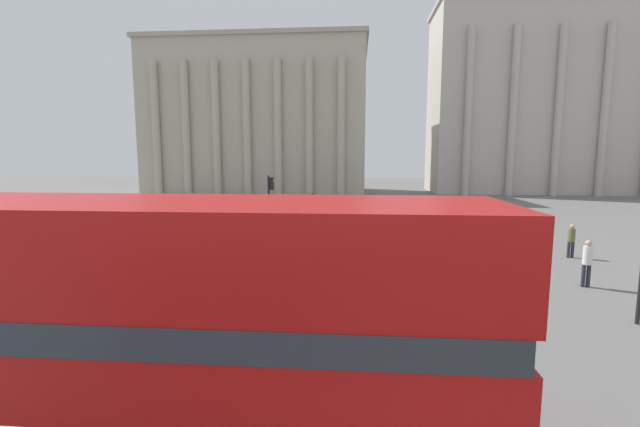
{
  "coord_description": "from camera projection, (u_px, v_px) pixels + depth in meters",
  "views": [
    {
      "loc": [
        -1.11,
        -1.99,
        4.8
      ],
      "look_at": [
        -2.64,
        15.95,
        2.42
      ],
      "focal_mm": 24.0,
      "sensor_mm": 36.0,
      "label": 1
    }
  ],
  "objects": [
    {
      "name": "car_navy",
      "position": [
        456.0,
        240.0,
        21.16
      ],
      "size": [
        4.2,
        1.93,
        1.35
      ],
      "rotation": [
        0.0,
        0.0,
        5.34
      ],
      "color": "black",
      "rests_on": "ground_plane"
    },
    {
      "name": "plaza_building_left",
      "position": [
        262.0,
        121.0,
        57.57
      ],
      "size": [
        27.96,
        17.08,
        19.18
      ],
      "color": "#B2A893",
      "rests_on": "ground_plane"
    },
    {
      "name": "traffic_light_far",
      "position": [
        270.0,
        199.0,
        23.86
      ],
      "size": [
        0.42,
        0.24,
        3.78
      ],
      "color": "black",
      "rests_on": "ground_plane"
    },
    {
      "name": "car_black",
      "position": [
        471.0,
        218.0,
        28.83
      ],
      "size": [
        4.2,
        1.93,
        1.35
      ],
      "rotation": [
        0.0,
        0.0,
        3.22
      ],
      "color": "black",
      "rests_on": "ground_plane"
    },
    {
      "name": "double_decker_bus",
      "position": [
        137.0,
        317.0,
        6.62
      ],
      "size": [
        11.08,
        2.72,
        4.15
      ],
      "rotation": [
        0.0,
        0.0,
        -0.05
      ],
      "color": "black",
      "rests_on": "ground_plane"
    },
    {
      "name": "pedestrian_red",
      "position": [
        378.0,
        228.0,
        23.17
      ],
      "size": [
        0.32,
        0.32,
        1.7
      ],
      "rotation": [
        0.0,
        0.0,
        4.15
      ],
      "color": "#282B33",
      "rests_on": "ground_plane"
    },
    {
      "name": "pedestrian_white",
      "position": [
        587.0,
        260.0,
        15.79
      ],
      "size": [
        0.32,
        0.32,
        1.77
      ],
      "rotation": [
        0.0,
        0.0,
        1.49
      ],
      "color": "#282B33",
      "rests_on": "ground_plane"
    },
    {
      "name": "plaza_building_right",
      "position": [
        561.0,
        100.0,
        57.34
      ],
      "size": [
        34.28,
        11.82,
        24.83
      ],
      "color": "#BCB2A8",
      "rests_on": "ground_plane"
    },
    {
      "name": "pedestrian_olive",
      "position": [
        571.0,
        239.0,
        20.43
      ],
      "size": [
        0.32,
        0.32,
        1.62
      ],
      "rotation": [
        0.0,
        0.0,
        6.16
      ],
      "color": "#282B33",
      "rests_on": "ground_plane"
    },
    {
      "name": "pedestrian_grey",
      "position": [
        386.0,
        203.0,
        35.74
      ],
      "size": [
        0.32,
        0.32,
        1.65
      ],
      "rotation": [
        0.0,
        0.0,
        3.15
      ],
      "color": "#282B33",
      "rests_on": "ground_plane"
    },
    {
      "name": "traffic_light_mid",
      "position": [
        314.0,
        219.0,
        18.43
      ],
      "size": [
        0.42,
        0.24,
        3.24
      ],
      "color": "black",
      "rests_on": "ground_plane"
    }
  ]
}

